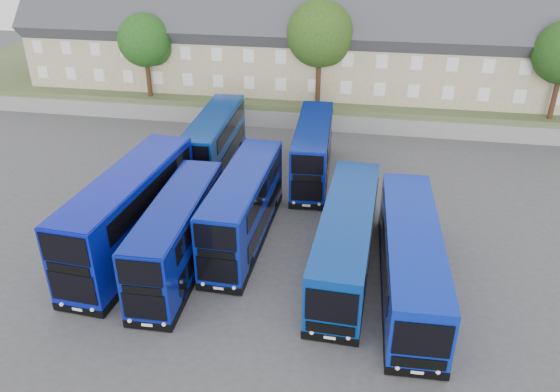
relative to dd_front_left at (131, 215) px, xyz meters
The scene contains 13 objects.
ground 7.08m from the dd_front_left, 22.68° to the right, with size 120.00×120.00×0.00m, color #434448.
retaining_wall 22.36m from the dd_front_left, 74.01° to the left, with size 70.00×0.40×1.50m, color slate.
earth_bank 32.06m from the dd_front_left, 78.94° to the left, with size 80.00×20.00×2.00m, color #485932.
terrace_row 30.29m from the dd_front_left, 66.12° to the left, with size 66.00×10.40×11.20m.
dd_front_left is the anchor object (origin of this frame).
dd_front_mid 3.54m from the dd_front_left, 21.27° to the right, with size 2.69×10.70×4.23m.
dd_front_right 6.51m from the dd_front_left, 19.98° to the left, with size 2.75×11.04×4.37m.
dd_rear_left 11.92m from the dd_front_left, 82.40° to the left, with size 2.78×10.84×4.28m.
dd_rear_right 14.79m from the dd_front_left, 52.07° to the left, with size 2.93×10.65×4.19m.
coach_east_a 12.36m from the dd_front_left, ahead, with size 3.21×13.08×3.55m.
coach_east_b 15.79m from the dd_front_left, ahead, with size 3.22×13.20×3.59m.
tree_west 24.26m from the dd_front_left, 108.89° to the left, with size 4.80×4.80×7.65m.
tree_mid 25.12m from the dd_front_left, 70.21° to the left, with size 5.76×5.76×9.18m.
Camera 1 is at (7.02, -22.63, 18.04)m, focal length 35.00 mm.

